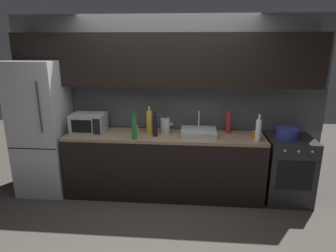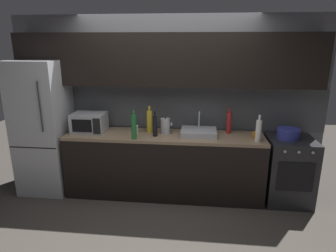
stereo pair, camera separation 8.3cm
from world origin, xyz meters
The scene contains 16 objects.
ground_plane centered at (0.00, 0.00, 0.00)m, with size 10.00×10.00×0.00m, color #3D3833.
back_wall centered at (0.00, 1.20, 1.55)m, with size 4.47×0.44×2.50m.
counter_run centered at (0.00, 0.90, 0.45)m, with size 2.73×0.60×0.90m.
refrigerator centered at (-1.75, 0.90, 0.95)m, with size 0.68×0.69×1.90m.
oven_range centered at (1.71, 0.90, 0.45)m, with size 0.60×0.62×0.90m.
microwave centered at (-1.06, 0.92, 1.04)m, with size 0.46×0.35×0.27m.
sink_basin centered at (0.48, 0.93, 0.94)m, with size 0.48×0.38×0.30m.
kettle centered at (0.01, 0.95, 1.01)m, with size 0.17×0.13×0.24m.
wine_bottle_red centered at (0.89, 1.06, 1.06)m, with size 0.07×0.07×0.37m.
wine_bottle_yellow centered at (-0.21, 0.98, 1.06)m, with size 0.08×0.08×0.38m.
wine_bottle_dark centered at (-0.11, 0.82, 1.04)m, with size 0.06×0.06×0.34m.
wine_bottle_green centered at (-0.37, 0.68, 1.07)m, with size 0.07×0.07×0.39m.
wine_bottle_white centered at (1.23, 0.75, 1.05)m, with size 0.07×0.07×0.35m.
mug_clear centered at (-0.41, 0.94, 0.95)m, with size 0.07×0.07×0.11m, color silver.
mug_amber centered at (1.22, 0.88, 0.94)m, with size 0.08×0.08×0.09m, color #B27019.
cooking_pot centered at (1.65, 0.90, 0.97)m, with size 0.29×0.29×0.14m.
Camera 2 is at (0.47, -2.94, 2.14)m, focal length 31.52 mm.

